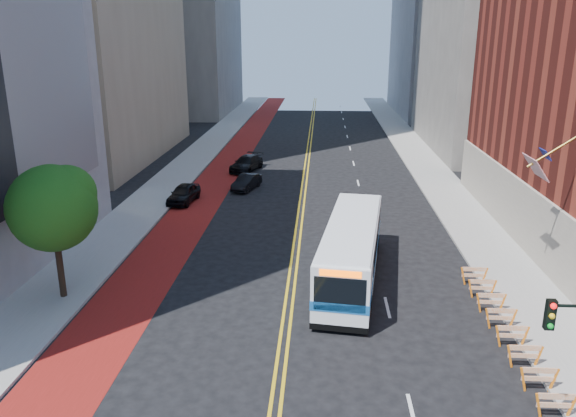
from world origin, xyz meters
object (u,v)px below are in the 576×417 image
(car_c, at_px, (246,163))
(street_tree, at_px, (54,205))
(car_a, at_px, (184,193))
(car_b, at_px, (247,182))
(transit_bus, at_px, (352,250))

(car_c, bearing_deg, street_tree, -85.05)
(street_tree, distance_m, car_a, 17.65)
(car_c, bearing_deg, car_a, -91.67)
(car_a, distance_m, car_b, 6.09)
(car_b, height_order, car_c, car_c)
(car_b, bearing_deg, car_c, 113.63)
(car_b, bearing_deg, street_tree, -90.72)
(car_a, relative_size, car_c, 0.86)
(transit_bus, xyz_separation_m, car_a, (-12.47, 13.92, -0.99))
(transit_bus, relative_size, car_b, 3.15)
(transit_bus, bearing_deg, car_a, 139.49)
(street_tree, xyz_separation_m, car_a, (1.94, 17.04, -4.19))
(car_a, distance_m, car_c, 11.62)
(car_a, bearing_deg, car_c, 79.24)
(street_tree, bearing_deg, car_b, 73.24)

